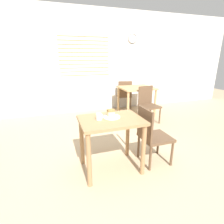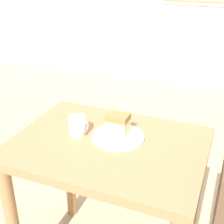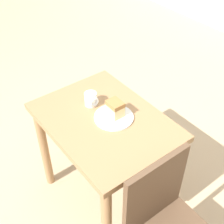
% 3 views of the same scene
% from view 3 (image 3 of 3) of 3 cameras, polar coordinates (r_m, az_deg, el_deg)
% --- Properties ---
extents(ground_plane, '(14.00, 14.00, 0.00)m').
position_cam_3_polar(ground_plane, '(2.35, -2.18, -17.50)').
color(ground_plane, tan).
extents(dining_table_near, '(0.84, 0.62, 0.77)m').
position_cam_3_polar(dining_table_near, '(1.93, -1.35, -4.57)').
color(dining_table_near, '#9E754C').
rests_on(dining_table_near, ground_plane).
extents(plate, '(0.23, 0.23, 0.01)m').
position_cam_3_polar(plate, '(1.83, 0.32, -0.96)').
color(plate, white).
rests_on(plate, dining_table_near).
extents(cake_slice, '(0.09, 0.08, 0.10)m').
position_cam_3_polar(cake_slice, '(1.81, 0.56, 0.65)').
color(cake_slice, beige).
rests_on(cake_slice, plate).
extents(coffee_mug, '(0.08, 0.08, 0.09)m').
position_cam_3_polar(coffee_mug, '(1.91, -3.85, 2.34)').
color(coffee_mug, white).
rests_on(coffee_mug, dining_table_near).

